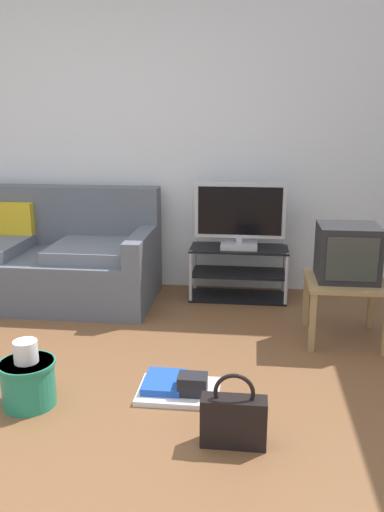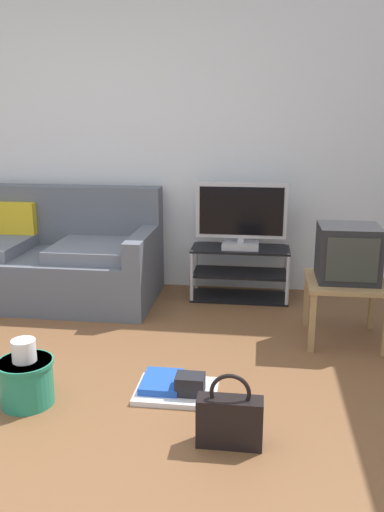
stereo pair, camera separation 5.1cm
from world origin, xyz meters
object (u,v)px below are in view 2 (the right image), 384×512
at_px(floor_tray, 176,387).
at_px(handbag, 230,419).
at_px(flat_tv, 241,217).
at_px(crt_tv, 348,253).
at_px(cleaning_bucket, 26,378).
at_px(couch, 46,259).
at_px(side_table, 346,289).
at_px(tv_stand, 240,273).

bearing_deg(floor_tray, handbag, -53.15).
xyz_separation_m(flat_tv, crt_tv, (0.75, -0.75, -0.09)).
bearing_deg(handbag, floor_tray, 126.85).
relative_size(flat_tv, cleaning_bucket, 2.01).
relative_size(couch, crt_tv, 4.71).
distance_m(couch, cleaning_bucket, 1.82).
xyz_separation_m(side_table, floor_tray, (-1.04, -0.90, -0.33)).
height_order(side_table, floor_tray, side_table).
relative_size(crt_tv, cleaning_bucket, 1.08).
relative_size(crt_tv, floor_tray, 0.88).
distance_m(tv_stand, cleaning_bucket, 2.17).
relative_size(tv_stand, floor_tray, 1.79).
xyz_separation_m(crt_tv, cleaning_bucket, (-1.82, -1.12, -0.47)).
height_order(cleaning_bucket, floor_tray, cleaning_bucket).
bearing_deg(couch, flat_tv, 5.35).
relative_size(couch, floor_tray, 4.13).
bearing_deg(cleaning_bucket, crt_tv, 31.54).
bearing_deg(tv_stand, flat_tv, -90.00).
height_order(side_table, crt_tv, crt_tv).
height_order(side_table, cleaning_bucket, side_table).
relative_size(tv_stand, crt_tv, 2.04).
distance_m(couch, floor_tray, 2.06).
bearing_deg(flat_tv, tv_stand, 90.00).
relative_size(crt_tv, handbag, 1.08).
xyz_separation_m(handbag, cleaning_bucket, (-1.12, 0.24, 0.02)).
bearing_deg(flat_tv, side_table, -45.35).
bearing_deg(crt_tv, tv_stand, 134.42).
bearing_deg(floor_tray, cleaning_bucket, -165.43).
bearing_deg(tv_stand, cleaning_bucket, -119.50).
distance_m(side_table, cleaning_bucket, 2.14).
bearing_deg(handbag, cleaning_bucket, 167.99).
xyz_separation_m(side_table, crt_tv, (0.00, 0.02, 0.25)).
distance_m(crt_tv, floor_tray, 1.50).
height_order(flat_tv, handbag, flat_tv).
bearing_deg(side_table, handbag, -117.86).
xyz_separation_m(flat_tv, floor_tray, (-0.28, -1.66, -0.68)).
distance_m(couch, tv_stand, 1.67).
height_order(couch, handbag, couch).
relative_size(tv_stand, handbag, 2.21).
bearing_deg(floor_tray, tv_stand, 80.42).
xyz_separation_m(couch, side_table, (2.41, -0.61, 0.04)).
bearing_deg(floor_tray, side_table, 40.88).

